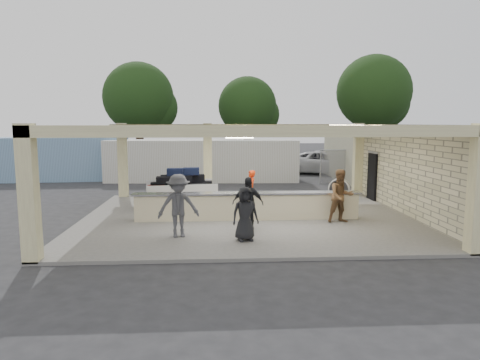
{
  "coord_description": "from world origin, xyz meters",
  "views": [
    {
      "loc": [
        -1.15,
        -15.59,
        3.55
      ],
      "look_at": [
        -0.18,
        1.0,
        1.34
      ],
      "focal_mm": 32.0,
      "sensor_mm": 36.0,
      "label": 1
    }
  ],
  "objects": [
    {
      "name": "tree_mid",
      "position": [
        2.32,
        26.16,
        4.96
      ],
      "size": [
        6.0,
        5.6,
        8.0
      ],
      "color": "#382619",
      "rests_on": "ground"
    },
    {
      "name": "adjacent_building",
      "position": [
        9.5,
        10.0,
        1.6
      ],
      "size": [
        6.0,
        8.0,
        3.2
      ],
      "primitive_type": "cube",
      "color": "#AFAC8B",
      "rests_on": "ground"
    },
    {
      "name": "fence",
      "position": [
        11.0,
        9.0,
        1.05
      ],
      "size": [
        12.06,
        0.06,
        2.03
      ],
      "color": "gray",
      "rests_on": "ground"
    },
    {
      "name": "passenger_a",
      "position": [
        3.22,
        -1.17,
        1.03
      ],
      "size": [
        0.95,
        0.51,
        1.87
      ],
      "primitive_type": "imported",
      "rotation": [
        0.0,
        0.0,
        0.13
      ],
      "color": "brown",
      "rests_on": "pavilion"
    },
    {
      "name": "ground",
      "position": [
        0.0,
        0.0,
        0.0
      ],
      "size": [
        120.0,
        120.0,
        0.0
      ],
      "primitive_type": "plane",
      "color": "#252527",
      "rests_on": "ground"
    },
    {
      "name": "tree_right",
      "position": [
        14.32,
        25.16,
        6.21
      ],
      "size": [
        7.2,
        7.0,
        10.0
      ],
      "color": "#382619",
      "rests_on": "ground"
    },
    {
      "name": "container_white",
      "position": [
        -1.93,
        10.76,
        1.26
      ],
      "size": [
        11.75,
        2.83,
        2.53
      ],
      "primitive_type": "cube",
      "rotation": [
        0.0,
        0.0,
        -0.04
      ],
      "color": "silver",
      "rests_on": "ground"
    },
    {
      "name": "baggage_handler",
      "position": [
        0.27,
        1.25,
        0.89
      ],
      "size": [
        0.34,
        0.59,
        1.59
      ],
      "primitive_type": "imported",
      "rotation": [
        0.0,
        0.0,
        4.75
      ],
      "color": "red",
      "rests_on": "pavilion"
    },
    {
      "name": "tree_left",
      "position": [
        -7.68,
        24.16,
        5.59
      ],
      "size": [
        6.6,
        6.3,
        9.0
      ],
      "color": "#382619",
      "rests_on": "ground"
    },
    {
      "name": "container_blue",
      "position": [
        -11.92,
        11.65,
        1.34
      ],
      "size": [
        10.44,
        3.25,
        2.67
      ],
      "primitive_type": "cube",
      "rotation": [
        0.0,
        0.0,
        0.08
      ],
      "color": "#7DA4C8",
      "rests_on": "ground"
    },
    {
      "name": "pavilion",
      "position": [
        0.21,
        0.66,
        1.35
      ],
      "size": [
        12.01,
        10.0,
        3.55
      ],
      "color": "#63605C",
      "rests_on": "ground"
    },
    {
      "name": "passenger_d",
      "position": [
        -0.28,
        -3.28,
        0.91
      ],
      "size": [
        0.84,
        0.48,
        1.61
      ],
      "primitive_type": "imported",
      "rotation": [
        0.0,
        0.0,
        0.22
      ],
      "color": "black",
      "rests_on": "pavilion"
    },
    {
      "name": "car_white_a",
      "position": [
        6.55,
        13.86,
        0.79
      ],
      "size": [
        6.14,
        4.6,
        1.59
      ],
      "primitive_type": "imported",
      "rotation": [
        0.0,
        0.0,
        1.17
      ],
      "color": "silver",
      "rests_on": "ground"
    },
    {
      "name": "car_dark",
      "position": [
        6.99,
        15.93,
        0.73
      ],
      "size": [
        4.56,
        2.11,
        1.47
      ],
      "primitive_type": "imported",
      "rotation": [
        0.0,
        0.0,
        1.44
      ],
      "color": "black",
      "rests_on": "ground"
    },
    {
      "name": "drum_fan",
      "position": [
        4.35,
        2.86,
        0.65
      ],
      "size": [
        0.97,
        0.69,
        1.03
      ],
      "rotation": [
        0.0,
        0.0,
        -0.46
      ],
      "color": "silver",
      "rests_on": "pavilion"
    },
    {
      "name": "car_white_b",
      "position": [
        11.03,
        12.91,
        0.73
      ],
      "size": [
        4.88,
        2.63,
        1.46
      ],
      "primitive_type": "imported",
      "rotation": [
        0.0,
        0.0,
        1.37
      ],
      "color": "silver",
      "rests_on": "ground"
    },
    {
      "name": "luggage_cart",
      "position": [
        -2.59,
        1.85,
        0.99
      ],
      "size": [
        3.02,
        2.14,
        1.62
      ],
      "rotation": [
        0.0,
        0.0,
        0.16
      ],
      "color": "silver",
      "rests_on": "pavilion"
    },
    {
      "name": "passenger_c",
      "position": [
        -2.28,
        -2.77,
        1.06
      ],
      "size": [
        1.31,
        0.67,
        1.93
      ],
      "primitive_type": "imported",
      "rotation": [
        0.0,
        0.0,
        0.2
      ],
      "color": "#47474C",
      "rests_on": "pavilion"
    },
    {
      "name": "passenger_b",
      "position": [
        -0.1,
        -1.95,
        0.96
      ],
      "size": [
        1.05,
        0.51,
        1.73
      ],
      "primitive_type": "imported",
      "rotation": [
        0.0,
        0.0,
        -0.14
      ],
      "color": "black",
      "rests_on": "pavilion"
    },
    {
      "name": "baggage_counter",
      "position": [
        0.0,
        -0.5,
        0.59
      ],
      "size": [
        8.2,
        0.58,
        0.98
      ],
      "color": "beige",
      "rests_on": "pavilion"
    }
  ]
}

